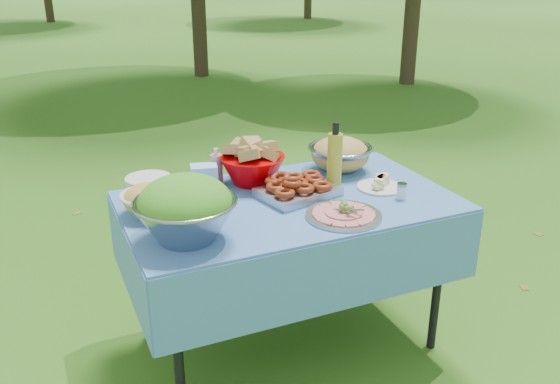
# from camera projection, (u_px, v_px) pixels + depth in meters

# --- Properties ---
(ground) EXTENTS (80.00, 80.00, 0.00)m
(ground) POSITION_uv_depth(u_px,v_px,m) (288.00, 341.00, 2.94)
(ground) COLOR #1C3E0B
(ground) RESTS_ON ground
(picnic_table) EXTENTS (1.46, 0.86, 0.76)m
(picnic_table) POSITION_uv_depth(u_px,v_px,m) (289.00, 274.00, 2.80)
(picnic_table) COLOR #84BDFF
(picnic_table) RESTS_ON ground
(salad_bowl) EXTENTS (0.51, 0.51, 0.26)m
(salad_bowl) POSITION_uv_depth(u_px,v_px,m) (185.00, 209.00, 2.24)
(salad_bowl) COLOR #93969B
(salad_bowl) RESTS_ON picnic_table
(pasta_bowl_white) EXTENTS (0.28, 0.28, 0.13)m
(pasta_bowl_white) POSITION_uv_depth(u_px,v_px,m) (149.00, 199.00, 2.49)
(pasta_bowl_white) COLOR silver
(pasta_bowl_white) RESTS_ON picnic_table
(plate_stack) EXTENTS (0.25, 0.25, 0.08)m
(plate_stack) POSITION_uv_depth(u_px,v_px,m) (149.00, 186.00, 2.70)
(plate_stack) COLOR silver
(plate_stack) RESTS_ON picnic_table
(wipes_box) EXTENTS (0.14, 0.11, 0.11)m
(wipes_box) POSITION_uv_depth(u_px,v_px,m) (204.00, 177.00, 2.77)
(wipes_box) COLOR #98D5F9
(wipes_box) RESTS_ON picnic_table
(sanitizer_bottle) EXTENTS (0.07, 0.07, 0.17)m
(sanitizer_bottle) POSITION_uv_depth(u_px,v_px,m) (217.00, 165.00, 2.83)
(sanitizer_bottle) COLOR #CC7C91
(sanitizer_bottle) RESTS_ON picnic_table
(bread_bowl) EXTENTS (0.33, 0.33, 0.21)m
(bread_bowl) POSITION_uv_depth(u_px,v_px,m) (252.00, 162.00, 2.81)
(bread_bowl) COLOR #C90002
(bread_bowl) RESTS_ON picnic_table
(pasta_bowl_steel) EXTENTS (0.34, 0.34, 0.17)m
(pasta_bowl_steel) POSITION_uv_depth(u_px,v_px,m) (340.00, 154.00, 2.99)
(pasta_bowl_steel) COLOR #93969B
(pasta_bowl_steel) RESTS_ON picnic_table
(fried_tray) EXTENTS (0.39, 0.31, 0.08)m
(fried_tray) POSITION_uv_depth(u_px,v_px,m) (298.00, 188.00, 2.68)
(fried_tray) COLOR #B6B5BA
(fried_tray) RESTS_ON picnic_table
(charcuterie_platter) EXTENTS (0.42, 0.42, 0.07)m
(charcuterie_platter) POSITION_uv_depth(u_px,v_px,m) (344.00, 209.00, 2.47)
(charcuterie_platter) COLOR #A7A8AF
(charcuterie_platter) RESTS_ON picnic_table
(oil_bottle) EXTENTS (0.09, 0.09, 0.31)m
(oil_bottle) POSITION_uv_depth(u_px,v_px,m) (335.00, 155.00, 2.74)
(oil_bottle) COLOR gold
(oil_bottle) RESTS_ON picnic_table
(cheese_plate) EXTENTS (0.25, 0.25, 0.06)m
(cheese_plate) POSITION_uv_depth(u_px,v_px,m) (380.00, 182.00, 2.77)
(cheese_plate) COLOR silver
(cheese_plate) RESTS_ON picnic_table
(shaker) EXTENTS (0.06, 0.06, 0.07)m
(shaker) POSITION_uv_depth(u_px,v_px,m) (402.00, 191.00, 2.65)
(shaker) COLOR white
(shaker) RESTS_ON picnic_table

